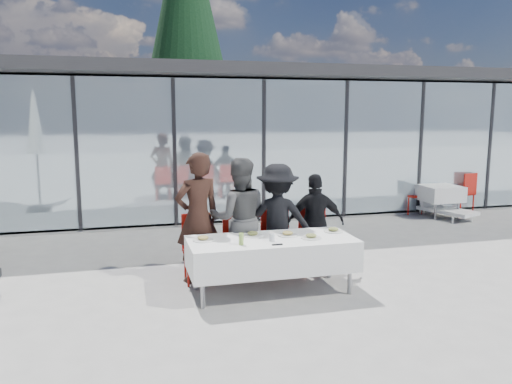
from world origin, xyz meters
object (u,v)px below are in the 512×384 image
plate_extra (311,237)px  plate_c (288,234)px  diner_chair_c (277,239)px  conifer_tree (187,17)px  plate_d (333,230)px  diner_b (239,219)px  diner_chair_d (314,237)px  diner_chair_a (198,244)px  diner_chair_b (239,242)px  spare_table_right (440,193)px  dining_table (272,254)px  spare_chair_a (408,191)px  juice_bottle (241,239)px  folded_eyeglasses (277,244)px  lounger (441,206)px  diner_a (198,218)px  diner_d (315,223)px  plate_b (253,234)px  spare_chair_b (466,190)px  diner_c (277,220)px

plate_extra → plate_c: bearing=140.1°
diner_chair_c → conifer_tree: 13.63m
diner_chair_c → plate_d: 0.92m
diner_b → diner_chair_d: (1.20, 0.04, -0.36)m
diner_chair_a → diner_chair_b: (0.61, 0.00, 0.00)m
diner_chair_a → spare_table_right: diner_chair_a is taller
dining_table → spare_table_right: (5.28, 3.86, 0.02)m
diner_b → diner_chair_c: 0.69m
spare_chair_a → conifer_tree: bearing=115.9°
diner_chair_d → juice_bottle: (-1.38, -0.96, 0.29)m
folded_eyeglasses → juice_bottle: bearing=164.3°
dining_table → spare_chair_a: 6.54m
diner_chair_b → lounger: size_ratio=0.67×
diner_a → plate_extra: (1.42, -0.84, -0.17)m
diner_chair_d → spare_chair_a: 5.36m
diner_b → diner_d: (1.20, 0.00, -0.14)m
plate_extra → spare_chair_a: spare_chair_a is taller
diner_chair_d → folded_eyeglasses: bearing=-130.6°
diner_b → diner_d: size_ratio=1.18×
plate_b → conifer_tree: size_ratio=0.03×
diner_chair_d → plate_extra: diner_chair_d is taller
diner_chair_d → plate_b: size_ratio=3.53×
diner_chair_d → conifer_tree: conifer_tree is taller
diner_chair_d → plate_c: bearing=-134.9°
diner_chair_d → lounger: bearing=34.7°
diner_chair_c → lounger: diner_chair_c is taller
diner_chair_c → diner_chair_a: bearing=180.0°
diner_chair_a → juice_bottle: (0.43, -0.96, 0.29)m
diner_b → plate_d: bearing=165.3°
diner_a → diner_b: size_ratio=1.05×
plate_extra → spare_chair_b: (5.74, 4.32, -0.24)m
plate_extra → conifer_tree: conifer_tree is taller
diner_a → juice_bottle: bearing=97.7°
diner_c → plate_b: diner_c is taller
dining_table → plate_c: 0.36m
diner_chair_d → spare_table_right: diner_chair_d is taller
diner_chair_b → spare_chair_a: bearing=35.9°
diner_chair_d → conifer_tree: bearing=91.7°
plate_extra → spare_chair_b: spare_chair_b is taller
diner_chair_a → folded_eyeglasses: 1.42m
diner_a → spare_chair_a: size_ratio=1.93×
plate_d → spare_chair_a: spare_chair_a is taller
juice_bottle → spare_chair_b: size_ratio=0.16×
diner_c → plate_c: size_ratio=6.12×
diner_chair_a → lounger: (6.20, 3.04, -0.28)m
diner_b → spare_chair_a: bearing=-134.4°
diner_a → spare_chair_b: diner_a is taller
diner_b → folded_eyeglasses: size_ratio=12.80×
plate_c → plate_extra: 0.34m
diner_chair_a → diner_chair_b: size_ratio=1.00×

